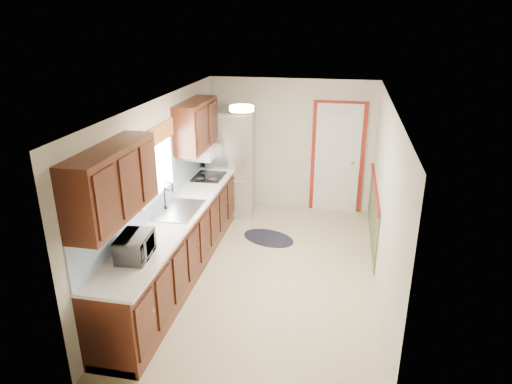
% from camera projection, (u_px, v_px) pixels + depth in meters
% --- Properties ---
extents(room_shell, '(3.20, 5.20, 2.52)m').
position_uv_depth(room_shell, '(268.00, 194.00, 6.06)').
color(room_shell, beige).
rests_on(room_shell, ground).
extents(kitchen_run, '(0.63, 4.00, 2.20)m').
position_uv_depth(kitchen_run, '(174.00, 222.00, 6.15)').
color(kitchen_run, '#3D180D').
rests_on(kitchen_run, ground).
extents(back_wall_trim, '(1.12, 2.30, 2.08)m').
position_uv_depth(back_wall_trim, '(345.00, 169.00, 8.01)').
color(back_wall_trim, maroon).
rests_on(back_wall_trim, ground).
extents(ceiling_fixture, '(0.30, 0.30, 0.06)m').
position_uv_depth(ceiling_fixture, '(242.00, 108.00, 5.51)').
color(ceiling_fixture, '#FFD88C').
rests_on(ceiling_fixture, room_shell).
extents(microwave, '(0.31, 0.50, 0.32)m').
position_uv_depth(microwave, '(135.00, 244.00, 4.92)').
color(microwave, white).
rests_on(microwave, kitchen_run).
extents(refrigerator, '(0.88, 0.84, 1.90)m').
position_uv_depth(refrigerator, '(231.00, 162.00, 8.21)').
color(refrigerator, '#B7B7BC').
rests_on(refrigerator, ground).
extents(rug, '(1.04, 0.86, 0.01)m').
position_uv_depth(rug, '(268.00, 238.00, 7.48)').
color(rug, black).
rests_on(rug, ground).
extents(cooktop, '(0.47, 0.56, 0.02)m').
position_uv_depth(cooktop, '(209.00, 177.00, 7.47)').
color(cooktop, black).
rests_on(cooktop, kitchen_run).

